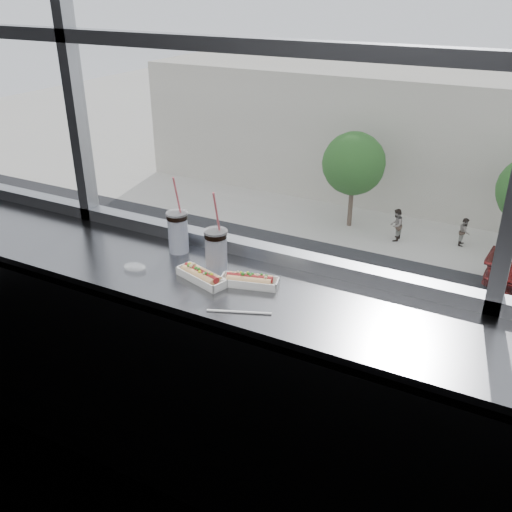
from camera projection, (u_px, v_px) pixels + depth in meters
The scene contains 16 objects.
wall_back_lower at pixel (259, 356), 2.83m from camera, with size 6.00×6.00×0.00m, color black.
counter at pixel (228, 288), 2.38m from camera, with size 6.00×0.55×0.06m, color slate.
counter_fascia at pixel (200, 422), 2.40m from camera, with size 6.00×0.04×1.04m, color slate.
hotdog_tray_left at pixel (201, 276), 2.36m from camera, with size 0.26×0.15×0.06m.
hotdog_tray_right at pixel (250, 280), 2.33m from camera, with size 0.25×0.14×0.06m.
soda_cup_left at pixel (178, 230), 2.58m from camera, with size 0.10×0.10×0.37m.
soda_cup_right at pixel (216, 249), 2.40m from camera, with size 0.10×0.10×0.37m.
loose_straw at pixel (239, 312), 2.14m from camera, with size 0.01×0.01×0.25m, color white.
wrapper at pixel (135, 267), 2.46m from camera, with size 0.10×0.07×0.03m, color silver.
street_asphalt at pixel (481, 330), 23.76m from camera, with size 80.00×10.00×0.06m, color black.
far_sidewalk at pixel (504, 255), 30.11m from camera, with size 80.00×6.00×0.04m, color beige.
car_near_a at pixel (143, 273), 26.23m from camera, with size 5.60×2.33×1.87m, color gray.
car_near_b at pixel (332, 323), 22.29m from camera, with size 6.07×2.53×2.02m, color black.
pedestrian_b at pixel (465, 229), 30.87m from camera, with size 0.83×0.62×1.87m, color #66605B.
pedestrian_a at pixel (397, 222), 31.33m from camera, with size 0.98×0.74×2.21m, color #66605B.
tree_left at pixel (354, 164), 32.08m from camera, with size 3.59×3.59×5.60m.
Camera 1 is at (1.08, -0.55, 2.24)m, focal length 40.00 mm.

